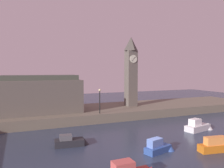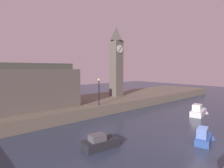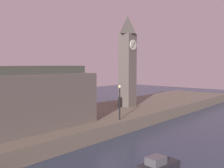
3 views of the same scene
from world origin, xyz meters
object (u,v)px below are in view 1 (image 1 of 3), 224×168
streetlamp (100,98)px  boat_patrol_orange (221,145)px  clock_tower (131,70)px  parliament_hall (26,95)px  boat_ferry_white (200,126)px  boat_tour_blue (160,147)px  boat_barge_dark (72,141)px

streetlamp → boat_patrol_orange: 18.69m
clock_tower → streetlamp: size_ratio=3.39×
parliament_hall → boat_ferry_white: bearing=-33.5°
boat_patrol_orange → boat_ferry_white: bearing=60.8°
boat_tour_blue → boat_barge_dark: bearing=144.9°
boat_barge_dark → parliament_hall: bearing=107.0°
clock_tower → parliament_hall: (-19.20, -0.31, -3.95)m
parliament_hall → boat_tour_blue: size_ratio=4.53×
parliament_hall → boat_ferry_white: parliament_hall is taller
streetlamp → boat_tour_blue: size_ratio=1.07×
clock_tower → streetlamp: clock_tower is taller
boat_ferry_white → boat_barge_dark: (-17.89, 0.61, -0.10)m
streetlamp → boat_tour_blue: bearing=-85.0°
streetlamp → boat_ferry_white: bearing=-40.7°
streetlamp → parliament_hall: bearing=155.5°
parliament_hall → boat_barge_dark: parliament_hall is taller
streetlamp → boat_barge_dark: size_ratio=1.00×
boat_barge_dark → clock_tower: bearing=44.1°
parliament_hall → boat_patrol_orange: (18.29, -21.75, -3.90)m
boat_ferry_white → boat_patrol_orange: size_ratio=0.94×
boat_patrol_orange → boat_barge_dark: bearing=151.3°
boat_patrol_orange → clock_tower: bearing=87.6°
parliament_hall → boat_ferry_white: (22.21, -14.72, -3.91)m
parliament_hall → streetlamp: parliament_hall is taller
boat_ferry_white → boat_tour_blue: bearing=-154.2°
boat_tour_blue → boat_patrol_orange: bearing=-19.3°
parliament_hall → streetlamp: 11.94m
clock_tower → parliament_hall: size_ratio=0.80×
boat_barge_dark → boat_patrol_orange: size_ratio=0.78×
streetlamp → boat_ferry_white: streetlamp is taller
clock_tower → boat_patrol_orange: clock_tower is taller
boat_barge_dark → boat_patrol_orange: boat_patrol_orange is taller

